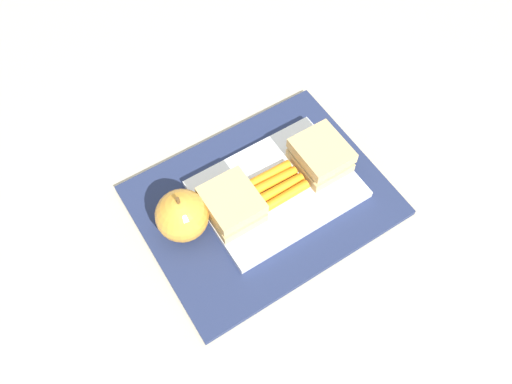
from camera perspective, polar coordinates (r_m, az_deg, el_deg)
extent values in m
plane|color=#B7AD99|center=(0.77, 0.78, -1.13)|extent=(2.40, 2.40, 0.00)
cube|color=navy|center=(0.77, 0.78, -0.95)|extent=(0.36, 0.28, 0.01)
cube|color=white|center=(0.77, 2.36, 0.33)|extent=(0.23, 0.17, 0.01)
cube|color=tan|center=(0.78, 7.15, 3.53)|extent=(0.07, 0.08, 0.02)
cube|color=beige|center=(0.77, 7.26, 4.07)|extent=(0.07, 0.07, 0.01)
cube|color=tan|center=(0.76, 7.37, 4.61)|extent=(0.07, 0.08, 0.02)
cube|color=tan|center=(0.73, -2.66, -1.90)|extent=(0.07, 0.08, 0.02)
cube|color=beige|center=(0.72, -2.71, -1.41)|extent=(0.07, 0.07, 0.01)
cube|color=tan|center=(0.71, -2.75, -0.91)|extent=(0.07, 0.08, 0.02)
cylinder|color=orange|center=(0.77, 1.42, 1.96)|extent=(0.08, 0.01, 0.02)
cylinder|color=orange|center=(0.76, 2.11, 1.27)|extent=(0.08, 0.01, 0.02)
cylinder|color=orange|center=(0.75, 2.84, 0.45)|extent=(0.08, 0.01, 0.02)
cylinder|color=orange|center=(0.75, 3.39, -0.43)|extent=(0.08, 0.01, 0.02)
sphere|color=gold|center=(0.72, -8.27, -2.63)|extent=(0.08, 0.08, 0.08)
cylinder|color=brown|center=(0.68, -8.72, -0.96)|extent=(0.01, 0.00, 0.01)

